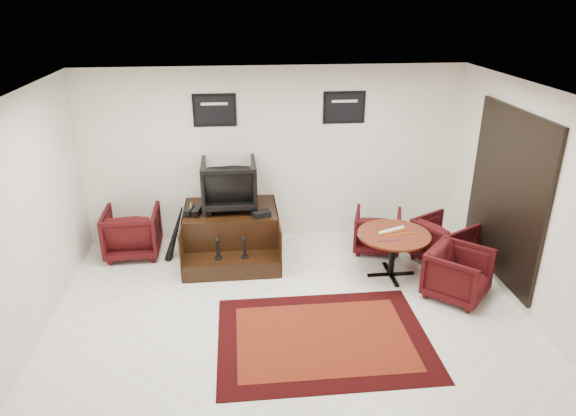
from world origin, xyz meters
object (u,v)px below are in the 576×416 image
at_px(shine_podium, 231,234).
at_px(table_chair_window, 443,238).
at_px(table_chair_back, 377,229).
at_px(meeting_table, 394,239).
at_px(shine_chair, 229,181).
at_px(armchair_side, 132,230).
at_px(table_chair_corner, 459,271).

bearing_deg(shine_podium, table_chair_window, -9.82).
relative_size(shine_podium, table_chair_back, 2.05).
relative_size(shine_podium, meeting_table, 1.44).
distance_m(shine_chair, armchair_side, 1.69).
distance_m(meeting_table, table_chair_corner, 0.98).
distance_m(shine_chair, table_chair_corner, 3.53).
xyz_separation_m(shine_podium, shine_chair, (0.00, 0.15, 0.81)).
bearing_deg(table_chair_corner, shine_podium, 105.25).
relative_size(armchair_side, table_chair_back, 1.15).
bearing_deg(table_chair_back, shine_chair, 11.07).
height_order(shine_chair, table_chair_corner, shine_chair).
bearing_deg(table_chair_window, table_chair_corner, 140.94).
height_order(meeting_table, table_chair_corner, table_chair_corner).
xyz_separation_m(shine_podium, armchair_side, (-1.53, 0.16, 0.08)).
xyz_separation_m(shine_chair, table_chair_corner, (3.00, -1.69, -0.77)).
bearing_deg(armchair_side, table_chair_back, 174.73).
bearing_deg(table_chair_corner, table_chair_back, 68.53).
relative_size(shine_podium, table_chair_window, 1.96).
xyz_separation_m(shine_podium, meeting_table, (2.29, -0.91, 0.24)).
bearing_deg(meeting_table, shine_chair, 155.18).
height_order(shine_chair, meeting_table, shine_chair).
distance_m(meeting_table, table_chair_back, 0.85).
bearing_deg(shine_chair, armchair_side, -0.77).
bearing_deg(meeting_table, table_chair_window, 21.93).
relative_size(meeting_table, table_chair_corner, 1.35).
distance_m(armchair_side, table_chair_window, 4.76).
relative_size(table_chair_back, table_chair_corner, 0.95).
distance_m(armchair_side, table_chair_corner, 4.84).
height_order(shine_podium, table_chair_back, shine_podium).
xyz_separation_m(shine_chair, table_chair_back, (2.29, -0.24, -0.79)).
height_order(armchair_side, table_chair_back, armchair_side).
bearing_deg(table_chair_corner, table_chair_window, 32.07).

